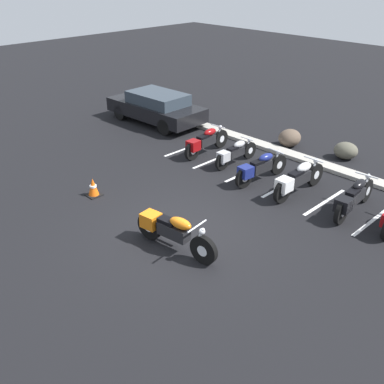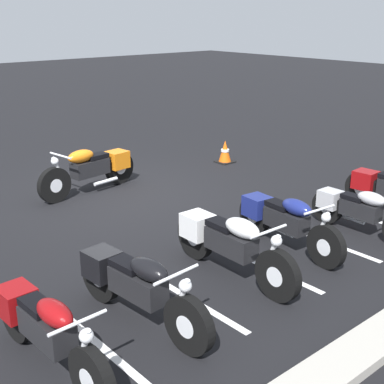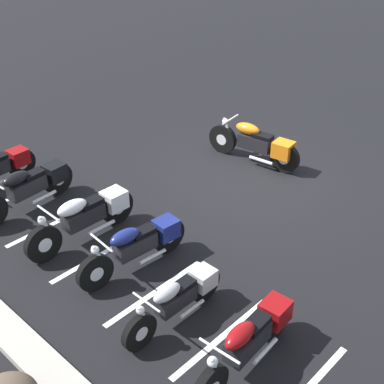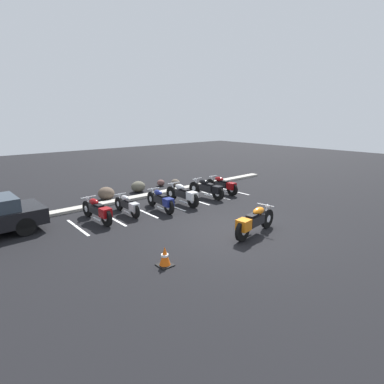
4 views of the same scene
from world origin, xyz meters
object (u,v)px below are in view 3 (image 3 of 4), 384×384
(parked_bike_2, at_px, (138,244))
(parked_bike_3, at_px, (87,215))
(parked_bike_4, at_px, (30,186))
(motorcycle_orange_featured, at_px, (258,144))
(parked_bike_0, at_px, (250,339))
(parked_bike_1, at_px, (179,298))

(parked_bike_2, xyz_separation_m, parked_bike_3, (1.30, 0.09, 0.03))
(parked_bike_2, relative_size, parked_bike_4, 0.96)
(parked_bike_3, distance_m, parked_bike_4, 1.67)
(motorcycle_orange_featured, bearing_deg, parked_bike_2, 92.97)
(parked_bike_0, relative_size, parked_bike_3, 0.96)
(parked_bike_0, distance_m, parked_bike_3, 3.99)
(parked_bike_1, height_order, parked_bike_3, parked_bike_3)
(parked_bike_1, bearing_deg, motorcycle_orange_featured, -155.08)
(parked_bike_2, bearing_deg, parked_bike_0, 87.25)
(motorcycle_orange_featured, distance_m, parked_bike_1, 5.24)
(parked_bike_0, distance_m, parked_bike_1, 1.31)
(parked_bike_3, xyz_separation_m, parked_bike_4, (1.66, 0.14, -0.01))
(parked_bike_0, bearing_deg, parked_bike_2, -101.61)
(parked_bike_2, distance_m, parked_bike_3, 1.30)
(parked_bike_1, bearing_deg, parked_bike_0, 92.61)
(parked_bike_0, xyz_separation_m, parked_bike_3, (3.98, -0.28, 0.02))
(parked_bike_4, bearing_deg, parked_bike_2, 89.95)
(parked_bike_0, distance_m, parked_bike_4, 5.65)
(parked_bike_2, xyz_separation_m, parked_bike_4, (2.96, 0.23, 0.02))
(parked_bike_2, bearing_deg, motorcycle_orange_featured, -164.25)
(parked_bike_0, height_order, parked_bike_2, parked_bike_0)
(motorcycle_orange_featured, xyz_separation_m, parked_bike_3, (0.49, 4.43, -0.00))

